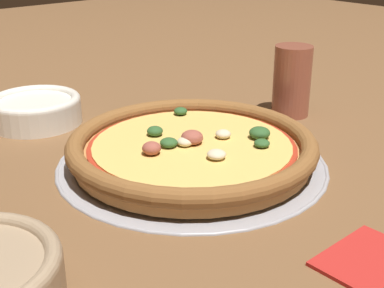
{
  "coord_description": "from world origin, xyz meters",
  "views": [
    {
      "loc": [
        -0.49,
        0.43,
        0.3
      ],
      "look_at": [
        0.0,
        0.0,
        0.03
      ],
      "focal_mm": 50.0,
      "sensor_mm": 36.0,
      "label": 1
    }
  ],
  "objects_px": {
    "pizza_tray": "(192,162)",
    "bowl_near": "(36,109)",
    "pizza": "(192,147)",
    "drinking_cup": "(292,81)"
  },
  "relations": [
    {
      "from": "pizza_tray",
      "to": "drinking_cup",
      "type": "bearing_deg",
      "value": -80.8
    },
    {
      "from": "pizza_tray",
      "to": "bowl_near",
      "type": "bearing_deg",
      "value": 16.44
    },
    {
      "from": "pizza",
      "to": "drinking_cup",
      "type": "distance_m",
      "value": 0.26
    },
    {
      "from": "bowl_near",
      "to": "drinking_cup",
      "type": "distance_m",
      "value": 0.41
    },
    {
      "from": "pizza_tray",
      "to": "drinking_cup",
      "type": "xyz_separation_m",
      "value": [
        0.04,
        -0.25,
        0.05
      ]
    },
    {
      "from": "bowl_near",
      "to": "pizza",
      "type": "bearing_deg",
      "value": -163.54
    },
    {
      "from": "pizza",
      "to": "bowl_near",
      "type": "distance_m",
      "value": 0.29
    },
    {
      "from": "drinking_cup",
      "to": "pizza_tray",
      "type": "bearing_deg",
      "value": 99.2
    },
    {
      "from": "bowl_near",
      "to": "drinking_cup",
      "type": "height_order",
      "value": "drinking_cup"
    },
    {
      "from": "pizza",
      "to": "bowl_near",
      "type": "xyz_separation_m",
      "value": [
        0.28,
        0.08,
        -0.0
      ]
    }
  ]
}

